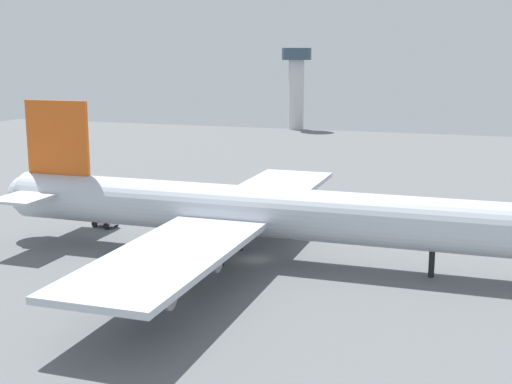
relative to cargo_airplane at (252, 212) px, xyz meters
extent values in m
plane|color=slate|center=(0.50, 0.00, -6.20)|extent=(294.03, 294.03, 0.00)
cylinder|color=silver|center=(0.50, 0.00, 0.12)|extent=(67.76, 6.29, 6.29)
sphere|color=silver|center=(-33.38, 0.00, 0.12)|extent=(5.34, 5.34, 5.34)
cube|color=#D85919|center=(-27.96, 0.00, 8.29)|extent=(9.49, 0.50, 10.06)
cube|color=silver|center=(-29.31, -5.02, 1.06)|extent=(6.10, 9.43, 0.36)
cube|color=silver|center=(-29.31, 5.02, 1.06)|extent=(6.10, 9.43, 0.36)
cube|color=silver|center=(-2.89, -17.89, -0.83)|extent=(11.52, 32.01, 0.70)
cube|color=silver|center=(-2.89, 17.89, -0.83)|extent=(11.52, 32.01, 0.70)
cylinder|color=gray|center=(-1.89, -13.09, -2.50)|extent=(5.03, 2.64, 2.64)
cylinder|color=gray|center=(-1.89, -24.93, -2.50)|extent=(5.03, 2.64, 2.64)
cylinder|color=gray|center=(-1.89, 13.09, -2.50)|extent=(5.03, 2.64, 2.64)
cylinder|color=gray|center=(-1.89, 24.93, -2.50)|extent=(5.03, 2.64, 2.64)
cylinder|color=black|center=(22.18, 0.00, -4.61)|extent=(0.70, 0.70, 3.17)
cylinder|color=black|center=(-2.89, -3.46, -4.61)|extent=(0.70, 0.70, 3.17)
cylinder|color=black|center=(-2.89, 3.46, -4.61)|extent=(0.70, 0.70, 3.17)
cube|color=silver|center=(-27.59, 8.89, -4.93)|extent=(1.72, 2.07, 1.53)
cube|color=white|center=(-25.68, 8.39, -5.15)|extent=(3.01, 2.41, 1.10)
cylinder|color=black|center=(-27.25, 9.82, -5.70)|extent=(1.05, 0.53, 1.01)
cylinder|color=black|center=(-27.75, 7.91, -5.70)|extent=(1.05, 0.53, 1.01)
cylinder|color=black|center=(-24.88, 9.21, -5.70)|extent=(1.05, 0.53, 1.01)
cylinder|color=black|center=(-25.38, 7.29, -5.70)|extent=(1.05, 0.53, 1.01)
cylinder|color=silver|center=(-34.28, 146.81, 5.37)|extent=(5.20, 5.20, 23.14)
cylinder|color=#334756|center=(-34.28, 146.81, 18.89)|extent=(9.89, 9.89, 3.90)
camera|label=1|loc=(27.28, -80.22, 19.81)|focal=48.64mm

